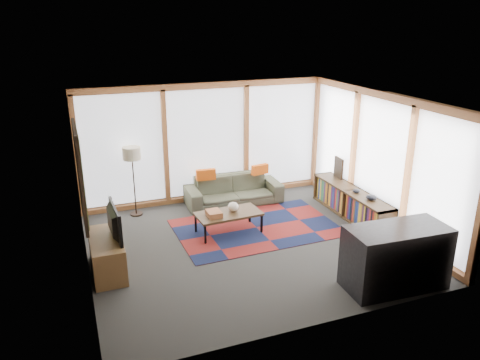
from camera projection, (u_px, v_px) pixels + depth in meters
name	position (u px, v px, depth m)	size (l,w,h in m)	color
ground	(248.00, 244.00, 8.45)	(5.50, 5.50, 0.00)	#2A2A27
room_envelope	(262.00, 152.00, 8.60)	(5.52, 5.02, 2.62)	#493F36
rug	(256.00, 228.00, 9.10)	(3.07, 1.97, 0.01)	maroon
sofa	(234.00, 190.00, 10.22)	(2.08, 0.81, 0.61)	#3A3C2D
pillow_left	(206.00, 175.00, 9.91)	(0.41, 0.12, 0.23)	#CC5111
pillow_right	(260.00, 169.00, 10.27)	(0.39, 0.12, 0.21)	#CC5111
floor_lamp	(134.00, 182.00, 9.48)	(0.37, 0.37, 1.45)	black
coffee_table	(229.00, 223.00, 8.84)	(1.21, 0.61, 0.40)	#372515
book_stack	(214.00, 214.00, 8.61)	(0.25, 0.31, 0.10)	brown
vase	(233.00, 207.00, 8.83)	(0.21, 0.21, 0.18)	beige
bookshelf	(351.00, 203.00, 9.53)	(0.43, 2.34, 0.58)	#372515
bowl_a	(371.00, 197.00, 8.90)	(0.21, 0.21, 0.10)	black
bowl_b	(356.00, 191.00, 9.27)	(0.15, 0.15, 0.07)	black
shelf_picture	(339.00, 168.00, 10.09)	(0.04, 0.34, 0.44)	black
tv_console	(107.00, 255.00, 7.45)	(0.49, 1.17, 0.59)	brown
television	(110.00, 222.00, 7.32)	(0.91, 0.12, 0.52)	black
bar_counter	(396.00, 257.00, 7.00)	(1.52, 0.71, 0.97)	black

